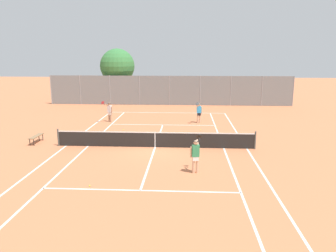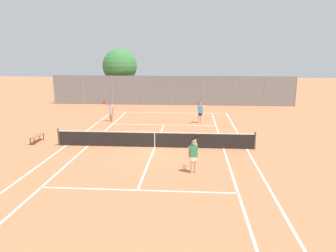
{
  "view_description": "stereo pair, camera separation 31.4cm",
  "coord_description": "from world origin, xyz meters",
  "px_view_note": "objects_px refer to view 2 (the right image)",
  "views": [
    {
      "loc": [
        1.87,
        -18.97,
        5.54
      ],
      "look_at": [
        0.7,
        1.5,
        1.0
      ],
      "focal_mm": 35.0,
      "sensor_mm": 36.0,
      "label": 1
    },
    {
      "loc": [
        2.18,
        -18.95,
        5.54
      ],
      "look_at": [
        0.7,
        1.5,
        1.0
      ],
      "focal_mm": 35.0,
      "sensor_mm": 36.0,
      "label": 2
    }
  ],
  "objects_px": {
    "loose_tennis_ball_2": "(173,139)",
    "courtside_bench": "(37,136)",
    "player_far_right": "(200,112)",
    "player_near_side": "(194,154)",
    "tennis_net": "(155,139)",
    "player_far_left": "(111,111)",
    "loose_tennis_ball_1": "(87,185)",
    "loose_tennis_ball_4": "(124,130)",
    "loose_tennis_ball_0": "(217,128)",
    "tree_behind_left": "(121,67)",
    "loose_tennis_ball_3": "(201,130)"
  },
  "relations": [
    {
      "from": "loose_tennis_ball_2",
      "to": "player_far_right",
      "type": "bearing_deg",
      "value": 70.28
    },
    {
      "from": "loose_tennis_ball_0",
      "to": "loose_tennis_ball_3",
      "type": "distance_m",
      "value": 1.43
    },
    {
      "from": "tennis_net",
      "to": "courtside_bench",
      "type": "height_order",
      "value": "tennis_net"
    },
    {
      "from": "player_near_side",
      "to": "loose_tennis_ball_4",
      "type": "xyz_separation_m",
      "value": [
        -5.11,
        8.62,
        -0.89
      ]
    },
    {
      "from": "loose_tennis_ball_1",
      "to": "loose_tennis_ball_2",
      "type": "height_order",
      "value": "same"
    },
    {
      "from": "loose_tennis_ball_3",
      "to": "loose_tennis_ball_1",
      "type": "bearing_deg",
      "value": -115.41
    },
    {
      "from": "player_near_side",
      "to": "player_far_right",
      "type": "relative_size",
      "value": 1.0
    },
    {
      "from": "courtside_bench",
      "to": "tree_behind_left",
      "type": "relative_size",
      "value": 0.24
    },
    {
      "from": "player_far_right",
      "to": "player_near_side",
      "type": "bearing_deg",
      "value": -92.8
    },
    {
      "from": "player_near_side",
      "to": "player_far_right",
      "type": "height_order",
      "value": "same"
    },
    {
      "from": "player_near_side",
      "to": "player_far_left",
      "type": "distance_m",
      "value": 13.41
    },
    {
      "from": "player_far_left",
      "to": "loose_tennis_ball_1",
      "type": "bearing_deg",
      "value": -80.45
    },
    {
      "from": "loose_tennis_ball_3",
      "to": "loose_tennis_ball_4",
      "type": "xyz_separation_m",
      "value": [
        -5.69,
        -0.25,
        0.0
      ]
    },
    {
      "from": "loose_tennis_ball_3",
      "to": "tree_behind_left",
      "type": "xyz_separation_m",
      "value": [
        -8.97,
        14.26,
        3.98
      ]
    },
    {
      "from": "loose_tennis_ball_2",
      "to": "loose_tennis_ball_4",
      "type": "height_order",
      "value": "same"
    },
    {
      "from": "tennis_net",
      "to": "loose_tennis_ball_2",
      "type": "height_order",
      "value": "tennis_net"
    },
    {
      "from": "tennis_net",
      "to": "player_far_left",
      "type": "xyz_separation_m",
      "value": [
        -4.48,
        7.35,
        0.42
      ]
    },
    {
      "from": "player_near_side",
      "to": "player_far_right",
      "type": "xyz_separation_m",
      "value": [
        0.57,
        11.57,
        0.0
      ]
    },
    {
      "from": "player_far_right",
      "to": "tree_behind_left",
      "type": "relative_size",
      "value": 0.29
    },
    {
      "from": "loose_tennis_ball_1",
      "to": "courtside_bench",
      "type": "distance_m",
      "value": 8.62
    },
    {
      "from": "loose_tennis_ball_0",
      "to": "tree_behind_left",
      "type": "relative_size",
      "value": 0.01
    },
    {
      "from": "loose_tennis_ball_2",
      "to": "courtside_bench",
      "type": "distance_m",
      "value": 8.73
    },
    {
      "from": "loose_tennis_ball_4",
      "to": "tree_behind_left",
      "type": "distance_m",
      "value": 15.4
    },
    {
      "from": "loose_tennis_ball_3",
      "to": "player_far_right",
      "type": "bearing_deg",
      "value": 90.34
    },
    {
      "from": "courtside_bench",
      "to": "player_near_side",
      "type": "bearing_deg",
      "value": -25.76
    },
    {
      "from": "player_far_right",
      "to": "loose_tennis_ball_4",
      "type": "bearing_deg",
      "value": -152.53
    },
    {
      "from": "player_far_left",
      "to": "loose_tennis_ball_4",
      "type": "xyz_separation_m",
      "value": [
        1.69,
        -2.94,
        -0.89
      ]
    },
    {
      "from": "tree_behind_left",
      "to": "player_far_left",
      "type": "bearing_deg",
      "value": -82.17
    },
    {
      "from": "player_far_left",
      "to": "loose_tennis_ball_3",
      "type": "xyz_separation_m",
      "value": [
        7.39,
        -2.69,
        -0.89
      ]
    },
    {
      "from": "player_far_right",
      "to": "courtside_bench",
      "type": "distance_m",
      "value": 12.51
    },
    {
      "from": "loose_tennis_ball_0",
      "to": "loose_tennis_ball_4",
      "type": "height_order",
      "value": "same"
    },
    {
      "from": "player_far_right",
      "to": "loose_tennis_ball_4",
      "type": "distance_m",
      "value": 6.46
    },
    {
      "from": "loose_tennis_ball_2",
      "to": "courtside_bench",
      "type": "relative_size",
      "value": 0.04
    },
    {
      "from": "loose_tennis_ball_0",
      "to": "loose_tennis_ball_3",
      "type": "xyz_separation_m",
      "value": [
        -1.23,
        -0.73,
        0.0
      ]
    },
    {
      "from": "player_far_right",
      "to": "loose_tennis_ball_3",
      "type": "distance_m",
      "value": 2.84
    },
    {
      "from": "player_near_side",
      "to": "loose_tennis_ball_3",
      "type": "xyz_separation_m",
      "value": [
        0.58,
        8.87,
        -0.89
      ]
    },
    {
      "from": "loose_tennis_ball_2",
      "to": "loose_tennis_ball_3",
      "type": "xyz_separation_m",
      "value": [
        1.92,
        2.62,
        0.0
      ]
    },
    {
      "from": "tennis_net",
      "to": "player_far_right",
      "type": "bearing_deg",
      "value": 68.59
    },
    {
      "from": "loose_tennis_ball_3",
      "to": "courtside_bench",
      "type": "bearing_deg",
      "value": -158.83
    },
    {
      "from": "player_near_side",
      "to": "loose_tennis_ball_2",
      "type": "relative_size",
      "value": 26.88
    },
    {
      "from": "player_far_right",
      "to": "loose_tennis_ball_3",
      "type": "bearing_deg",
      "value": -89.66
    },
    {
      "from": "player_far_left",
      "to": "loose_tennis_ball_2",
      "type": "bearing_deg",
      "value": -44.21
    },
    {
      "from": "tennis_net",
      "to": "loose_tennis_ball_2",
      "type": "distance_m",
      "value": 2.31
    },
    {
      "from": "tennis_net",
      "to": "loose_tennis_ball_0",
      "type": "xyz_separation_m",
      "value": [
        4.13,
        5.39,
        -0.48
      ]
    },
    {
      "from": "player_near_side",
      "to": "loose_tennis_ball_1",
      "type": "relative_size",
      "value": 26.88
    },
    {
      "from": "player_far_right",
      "to": "loose_tennis_ball_0",
      "type": "distance_m",
      "value": 2.5
    },
    {
      "from": "loose_tennis_ball_1",
      "to": "loose_tennis_ball_4",
      "type": "height_order",
      "value": "same"
    },
    {
      "from": "player_near_side",
      "to": "loose_tennis_ball_4",
      "type": "distance_m",
      "value": 10.06
    },
    {
      "from": "loose_tennis_ball_1",
      "to": "loose_tennis_ball_2",
      "type": "bearing_deg",
      "value": 68.6
    },
    {
      "from": "loose_tennis_ball_3",
      "to": "tree_behind_left",
      "type": "relative_size",
      "value": 0.01
    }
  ]
}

